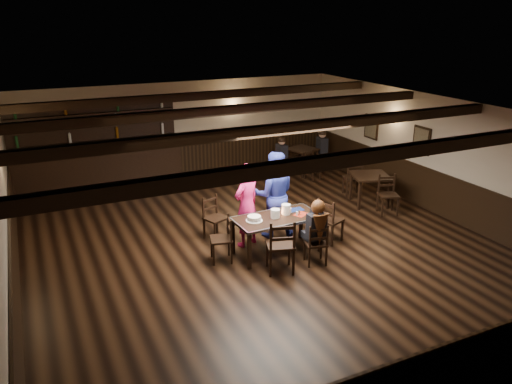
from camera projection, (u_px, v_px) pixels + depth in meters
name	position (u px, v px, depth m)	size (l,w,h in m)	color
ground	(261.00, 245.00, 10.10)	(10.00, 10.00, 0.00)	black
room_shell	(261.00, 162.00, 9.55)	(9.02, 10.02, 2.71)	beige
dining_table	(277.00, 220.00, 9.56)	(1.69, 0.89, 0.75)	black
chair_near_left	(281.00, 243.00, 8.80)	(0.60, 0.58, 1.03)	black
chair_near_right	(317.00, 241.00, 9.14)	(0.46, 0.45, 0.82)	black
chair_end_left	(225.00, 235.00, 9.31)	(0.48, 0.50, 0.88)	black
chair_end_right	(328.00, 217.00, 10.05)	(0.54, 0.56, 0.94)	black
chair_far_pushed	(213.00, 214.00, 10.29)	(0.53, 0.52, 0.90)	black
woman_pink	(247.00, 205.00, 9.85)	(0.62, 0.41, 1.71)	#FF227D
man_blue	(274.00, 195.00, 10.25)	(0.89, 0.69, 1.82)	navy
seated_person	(317.00, 222.00, 9.07)	(0.34, 0.51, 0.84)	black
cake	(254.00, 219.00, 9.34)	(0.32, 0.32, 0.10)	white
plate_stack_a	(275.00, 213.00, 9.48)	(0.18, 0.18, 0.17)	white
plate_stack_b	(286.00, 209.00, 9.64)	(0.17, 0.17, 0.20)	white
tea_light	(278.00, 214.00, 9.63)	(0.05, 0.05, 0.06)	#A5A8AD
salt_shaker	(297.00, 214.00, 9.59)	(0.03, 0.03, 0.08)	silver
pepper_shaker	(299.00, 212.00, 9.63)	(0.04, 0.04, 0.09)	#A5A8AD
drink_glass	(290.00, 210.00, 9.73)	(0.06, 0.06, 0.10)	silver
menu_red	(301.00, 214.00, 9.66)	(0.29, 0.20, 0.00)	maroon
menu_blue	(296.00, 209.00, 9.89)	(0.30, 0.21, 0.00)	#0D1944
bar_counter	(99.00, 165.00, 12.92)	(4.39, 0.70, 2.20)	black
back_table_a	(370.00, 179.00, 12.07)	(1.10, 1.10, 0.75)	black
back_table_b	(302.00, 152.00, 14.44)	(0.94, 0.94, 0.75)	black
bg_patron_left	(282.00, 150.00, 13.95)	(0.22, 0.36, 0.74)	black
bg_patron_right	(322.00, 143.00, 14.56)	(0.30, 0.42, 0.80)	black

